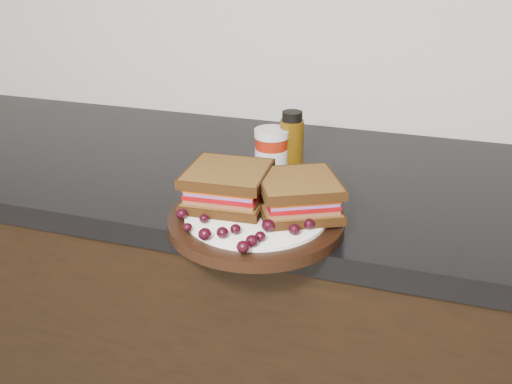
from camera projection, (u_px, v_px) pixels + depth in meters
base_cabinets at (230, 346)px, 1.36m from camera, size 3.96×0.58×0.86m
countertop at (226, 172)px, 1.17m from camera, size 3.98×0.60×0.04m
plate at (256, 221)px, 0.91m from camera, size 0.28×0.28×0.02m
sandwich_left at (228, 186)px, 0.92m from camera, size 0.14×0.14×0.06m
sandwich_right at (298, 195)px, 0.89m from camera, size 0.16×0.16×0.06m
grape_0 at (182, 214)px, 0.88m from camera, size 0.02×0.02×0.02m
grape_1 at (204, 219)px, 0.87m from camera, size 0.02×0.02×0.01m
grape_2 at (188, 227)px, 0.84m from camera, size 0.01×0.01×0.01m
grape_3 at (205, 234)px, 0.82m from camera, size 0.02×0.02×0.02m
grape_4 at (222, 233)px, 0.82m from camera, size 0.02×0.02×0.02m
grape_5 at (236, 229)px, 0.83m from camera, size 0.02×0.02×0.02m
grape_6 at (243, 247)px, 0.78m from camera, size 0.02×0.02×0.02m
grape_7 at (252, 241)px, 0.80m from camera, size 0.02×0.02×0.02m
grape_8 at (260, 236)px, 0.81m from camera, size 0.02×0.02×0.01m
grape_9 at (268, 226)px, 0.84m from camera, size 0.02×0.02×0.02m
grape_10 at (294, 229)px, 0.83m from camera, size 0.02×0.02×0.02m
grape_11 at (292, 221)px, 0.86m from camera, size 0.02×0.02×0.02m
grape_12 at (309, 224)px, 0.85m from camera, size 0.02×0.02×0.02m
grape_13 at (312, 216)px, 0.87m from camera, size 0.02×0.02×0.01m
grape_14 at (303, 206)px, 0.90m from camera, size 0.02×0.02×0.02m
grape_15 at (287, 203)px, 0.91m from camera, size 0.02×0.02×0.02m
grape_16 at (244, 189)px, 0.96m from camera, size 0.02×0.02×0.02m
grape_17 at (233, 192)px, 0.95m from camera, size 0.02×0.02×0.02m
grape_18 at (217, 196)px, 0.94m from camera, size 0.02×0.02×0.02m
grape_19 at (219, 194)px, 0.94m from camera, size 0.02×0.02×0.02m
grape_20 at (217, 206)px, 0.90m from camera, size 0.02×0.02×0.02m
grape_21 at (212, 210)px, 0.89m from camera, size 0.02×0.02×0.02m
grape_22 at (235, 196)px, 0.94m from camera, size 0.02×0.02×0.01m
grape_23 at (212, 191)px, 0.95m from camera, size 0.02×0.02×0.02m
grape_24 at (216, 202)px, 0.92m from camera, size 0.02×0.02×0.01m
condiment_jar at (271, 154)px, 1.07m from camera, size 0.07×0.07×0.10m
oil_bottle at (292, 144)px, 1.08m from camera, size 0.05×0.05×0.13m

